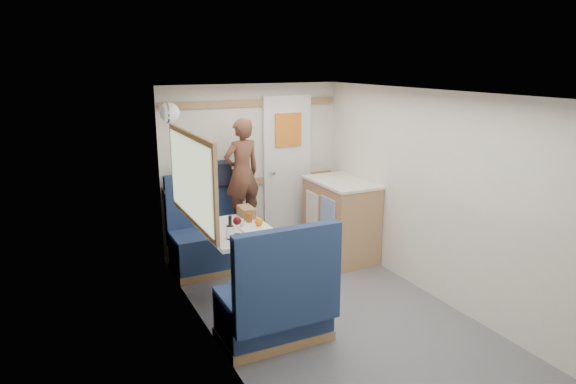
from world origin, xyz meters
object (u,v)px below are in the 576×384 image
dinette_table (238,244)px  galley_counter (340,219)px  bench_far (212,243)px  bench_near (277,308)px  orange_fruit (259,222)px  cheese_block (266,234)px  beer_glass (249,218)px  duffel_bag (207,174)px  wine_glass (237,222)px  dome_light (169,113)px  person (242,173)px  tray (258,231)px  pepper_grinder (230,220)px  bread_loaf (246,212)px  tumbler_left (230,232)px  salt_grinder (242,224)px

dinette_table → galley_counter: size_ratio=1.00×
bench_far → bench_near: same height
bench_far → orange_fruit: size_ratio=13.50×
cheese_block → beer_glass: bearing=86.1°
galley_counter → duffel_bag: bearing=158.1°
duffel_bag → wine_glass: duffel_bag is taller
dome_light → cheese_block: bearing=-66.0°
person → wine_glass: (-0.45, -1.03, -0.21)m
bench_near → tray: 0.84m
bench_far → pepper_grinder: bearing=-92.1°
cheese_block → bread_loaf: 0.68m
cheese_block → bread_loaf: (0.07, 0.68, 0.02)m
duffel_bag → orange_fruit: (0.14, -1.17, -0.25)m
dinette_table → orange_fruit: (0.19, -0.05, 0.21)m
dome_light → orange_fruit: bearing=-57.0°
orange_fruit → beer_glass: size_ratio=0.86×
wine_glass → tray: bearing=-2.5°
dome_light → duffel_bag: size_ratio=0.39×
dinette_table → duffel_bag: duffel_bag is taller
bench_far → cheese_block: 1.30m
person → tumbler_left: 1.27m
person → cheese_block: 1.28m
duffel_bag → beer_glass: 1.01m
bench_near → person: bearing=77.6°
dinette_table → bench_near: bench_near is taller
person → dinette_table: bearing=55.4°
bench_near → bread_loaf: 1.31m
dome_light → galley_counter: (1.86, -0.30, -1.28)m
tray → tumbler_left: (-0.29, -0.07, 0.05)m
bench_far → dome_light: size_ratio=5.25×
wine_glass → bench_far: bearing=86.5°
salt_grinder → galley_counter: bearing=21.0°
galley_counter → dinette_table: bearing=-159.5°
bench_near → orange_fruit: bench_near is taller
wine_glass → tumbler_left: size_ratio=1.40×
orange_fruit → bread_loaf: bread_loaf is taller
tumbler_left → bread_loaf: size_ratio=0.49×
dinette_table → bread_loaf: bread_loaf is taller
dinette_table → cheese_block: cheese_block is taller
dome_light → tray: (0.53, -1.01, -1.02)m
tray → dinette_table: bearing=130.6°
orange_fruit → wine_glass: (-0.25, -0.10, 0.07)m
cheese_block → bread_loaf: bread_loaf is taller
tray → salt_grinder: salt_grinder is taller
dinette_table → tray: bearing=-49.4°
cheese_block → bread_loaf: bearing=83.8°
pepper_grinder → person: bearing=60.9°
person → duffel_bag: 0.41m
orange_fruit → bread_loaf: size_ratio=0.32×
cheese_block → wine_glass: bearing=136.2°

